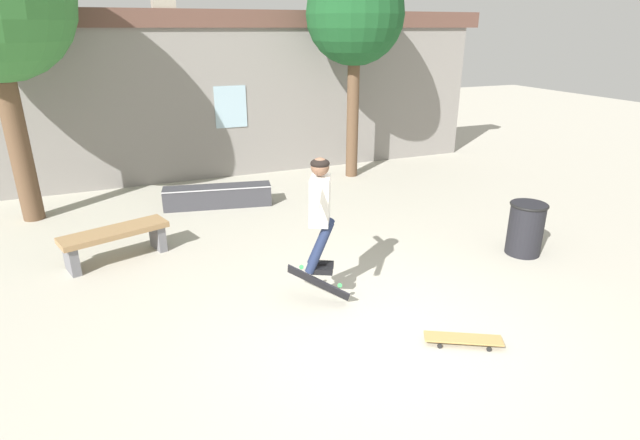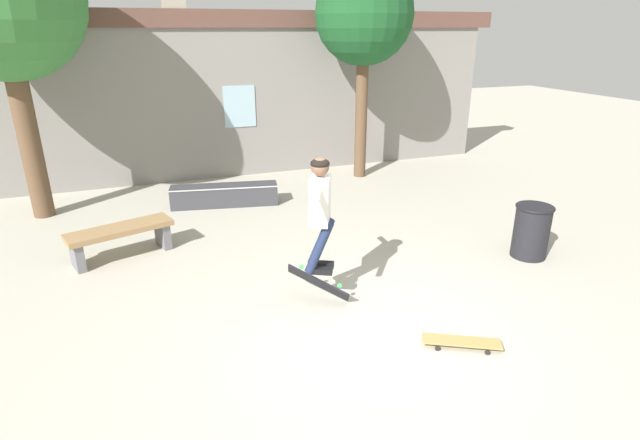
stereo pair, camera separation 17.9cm
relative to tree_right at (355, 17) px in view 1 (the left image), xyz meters
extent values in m
plane|color=#B2AD9E|center=(-2.53, -5.98, -3.41)|extent=(40.00, 40.00, 0.00)
cube|color=gray|center=(-2.53, 1.18, -1.81)|extent=(12.24, 0.40, 3.19)
cube|color=brown|center=(-2.53, 1.18, -0.03)|extent=(12.85, 0.52, 0.36)
cube|color=#99B7C6|center=(-2.50, 0.97, -1.83)|extent=(0.70, 0.02, 0.90)
cylinder|color=brown|center=(0.00, 0.00, -2.06)|extent=(0.26, 0.26, 2.68)
sphere|color=#194C23|center=(0.00, 0.00, 0.04)|extent=(2.05, 2.05, 2.05)
cylinder|color=brown|center=(-6.46, -0.37, -2.07)|extent=(0.35, 0.35, 2.67)
cube|color=#99754C|center=(-5.12, -2.76, -2.96)|extent=(1.55, 0.88, 0.08)
cube|color=slate|center=(-5.71, -2.95, -3.21)|extent=(0.23, 0.40, 0.40)
cube|color=slate|center=(-4.52, -2.57, -3.21)|extent=(0.23, 0.40, 0.40)
cube|color=#38383D|center=(-3.28, -0.97, -3.20)|extent=(2.04, 0.75, 0.41)
cube|color=#B7B7BC|center=(-3.31, -1.16, -3.01)|extent=(1.97, 0.40, 0.02)
cylinder|color=black|center=(0.56, -4.82, -3.01)|extent=(0.51, 0.51, 0.80)
torus|color=black|center=(0.56, -4.82, -2.63)|extent=(0.55, 0.55, 0.04)
cube|color=silver|center=(-2.82, -5.00, -2.07)|extent=(0.36, 0.41, 0.57)
sphere|color=brown|center=(-2.82, -5.00, -1.67)|extent=(0.28, 0.28, 0.21)
ellipsoid|color=black|center=(-2.82, -5.00, -1.63)|extent=(0.30, 0.30, 0.12)
cylinder|color=#1E2847|center=(-2.78, -4.92, -2.63)|extent=(0.32, 0.32, 0.66)
cube|color=black|center=(-2.76, -4.93, -2.93)|extent=(0.28, 0.21, 0.07)
cylinder|color=#1E2847|center=(-2.86, -5.07, -2.63)|extent=(0.38, 0.19, 0.66)
cube|color=black|center=(-2.83, -5.09, -2.93)|extent=(0.28, 0.21, 0.07)
cylinder|color=silver|center=(-2.64, -4.64, -1.97)|extent=(0.34, 0.55, 0.32)
cylinder|color=silver|center=(-3.01, -5.35, -1.97)|extent=(0.34, 0.55, 0.32)
cube|color=black|center=(-2.83, -4.96, -3.16)|extent=(0.66, 0.65, 0.45)
cylinder|color=green|center=(-2.63, -5.17, -3.13)|extent=(0.08, 0.07, 0.06)
cylinder|color=green|center=(-2.59, -5.03, -3.30)|extent=(0.08, 0.07, 0.06)
cylinder|color=green|center=(-3.01, -4.85, -2.96)|extent=(0.08, 0.07, 0.06)
cylinder|color=green|center=(-2.97, -4.71, -3.13)|extent=(0.08, 0.07, 0.06)
cube|color=#AD894C|center=(-1.73, -6.41, -3.33)|extent=(0.82, 0.56, 0.02)
cylinder|color=black|center=(-1.46, -6.44, -3.38)|extent=(0.06, 0.04, 0.05)
cylinder|color=black|center=(-1.55, -6.62, -3.38)|extent=(0.06, 0.04, 0.05)
cylinder|color=black|center=(-1.91, -6.20, -3.38)|extent=(0.06, 0.04, 0.05)
cylinder|color=black|center=(-2.00, -6.38, -3.38)|extent=(0.06, 0.04, 0.05)
camera|label=1|loc=(-4.88, -10.03, -0.21)|focal=28.00mm
camera|label=2|loc=(-4.71, -10.10, -0.21)|focal=28.00mm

